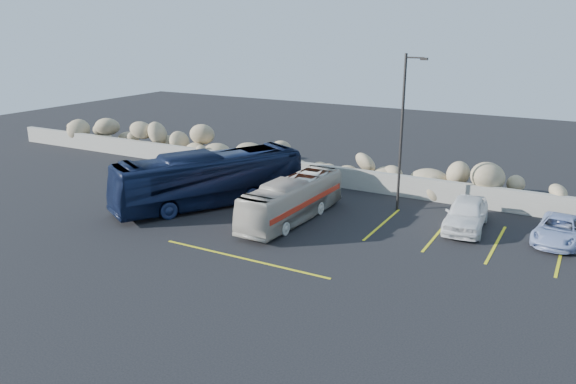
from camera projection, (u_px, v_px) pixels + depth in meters
The scene contains 9 objects.
ground at pixel (261, 265), 22.68m from camera, with size 90.00×90.00×0.00m, color black.
seawall at pixel (370, 181), 32.55m from camera, with size 60.00×0.40×1.20m, color gray.
riprap_pile at pixel (378, 165), 33.35m from camera, with size 54.00×2.80×2.60m, color tan, non-canonical shape.
parking_lines at pixel (415, 241), 25.17m from camera, with size 18.16×9.36×0.01m.
lamppost at pixel (403, 129), 28.20m from camera, with size 1.14×0.18×8.00m.
vintage_bus at pixel (292, 200), 27.61m from camera, with size 1.77×7.58×2.11m, color beige.
tour_coach at pixel (209, 179), 29.87m from camera, with size 2.43×10.37×2.89m, color #101A37.
car_a at pixel (466, 214), 26.53m from camera, with size 1.77×4.39×1.50m, color white.
car_d at pixel (559, 230), 24.98m from camera, with size 1.87×4.05×1.13m, color #9CAFDD.
Camera 1 is at (11.11, -17.71, 9.36)m, focal length 35.00 mm.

